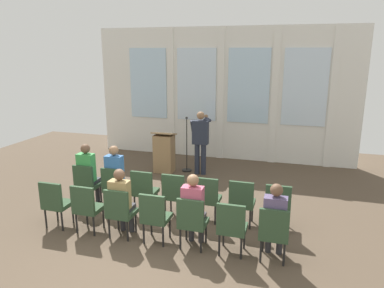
{
  "coord_description": "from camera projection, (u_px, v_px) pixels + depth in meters",
  "views": [
    {
      "loc": [
        2.24,
        -4.93,
        3.27
      ],
      "look_at": [
        -0.06,
        2.83,
        1.18
      ],
      "focal_mm": 33.62,
      "sensor_mm": 36.0,
      "label": 1
    }
  ],
  "objects": [
    {
      "name": "chair_r1_c1",
      "position": [
        87.0,
        206.0,
        6.58
      ],
      "size": [
        0.46,
        0.44,
        0.94
      ],
      "color": "black",
      "rests_on": "ground"
    },
    {
      "name": "mic_stand",
      "position": [
        187.0,
        159.0,
        10.08
      ],
      "size": [
        0.28,
        0.28,
        1.55
      ],
      "color": "black",
      "rests_on": "ground"
    },
    {
      "name": "chair_r0_c2",
      "position": [
        144.0,
        189.0,
        7.38
      ],
      "size": [
        0.46,
        0.44,
        0.94
      ],
      "color": "black",
      "rests_on": "ground"
    },
    {
      "name": "chair_r1_c6",
      "position": [
        274.0,
        231.0,
        5.65
      ],
      "size": [
        0.46,
        0.44,
        0.94
      ],
      "color": "black",
      "rests_on": "ground"
    },
    {
      "name": "chair_r1_c0",
      "position": [
        55.0,
        201.0,
        6.76
      ],
      "size": [
        0.46,
        0.44,
        0.94
      ],
      "color": "black",
      "rests_on": "ground"
    },
    {
      "name": "chair_r1_c5",
      "position": [
        232.0,
        225.0,
        5.84
      ],
      "size": [
        0.46,
        0.44,
        0.94
      ],
      "color": "black",
      "rests_on": "ground"
    },
    {
      "name": "chair_r0_c5",
      "position": [
        242.0,
        200.0,
        6.82
      ],
      "size": [
        0.46,
        0.44,
        0.94
      ],
      "color": "black",
      "rests_on": "ground"
    },
    {
      "name": "chair_r0_c1",
      "position": [
        115.0,
        186.0,
        7.56
      ],
      "size": [
        0.46,
        0.44,
        0.94
      ],
      "color": "black",
      "rests_on": "ground"
    },
    {
      "name": "audience_r0_c1",
      "position": [
        116.0,
        174.0,
        7.57
      ],
      "size": [
        0.36,
        0.39,
        1.39
      ],
      "color": "#2D2D33",
      "rests_on": "ground"
    },
    {
      "name": "speaker",
      "position": [
        200.0,
        138.0,
        9.67
      ],
      "size": [
        0.52,
        0.69,
        1.73
      ],
      "color": "#232838",
      "rests_on": "ground"
    },
    {
      "name": "chair_r1_c4",
      "position": [
        192.0,
        220.0,
        6.02
      ],
      "size": [
        0.46,
        0.44,
        0.94
      ],
      "color": "black",
      "rests_on": "ground"
    },
    {
      "name": "chair_r0_c0",
      "position": [
        87.0,
        182.0,
        7.74
      ],
      "size": [
        0.46,
        0.44,
        0.94
      ],
      "color": "black",
      "rests_on": "ground"
    },
    {
      "name": "ground_plane",
      "position": [
        148.0,
        253.0,
        6.01
      ],
      "size": [
        15.24,
        15.24,
        0.0
      ],
      "primitive_type": "plane",
      "color": "brown"
    },
    {
      "name": "audience_r1_c6",
      "position": [
        275.0,
        218.0,
        5.68
      ],
      "size": [
        0.36,
        0.39,
        1.3
      ],
      "color": "#2D2D33",
      "rests_on": "ground"
    },
    {
      "name": "chair_r0_c4",
      "position": [
        207.0,
        196.0,
        7.01
      ],
      "size": [
        0.46,
        0.44,
        0.94
      ],
      "color": "black",
      "rests_on": "ground"
    },
    {
      "name": "audience_r0_c0",
      "position": [
        88.0,
        171.0,
        7.76
      ],
      "size": [
        0.36,
        0.39,
        1.38
      ],
      "color": "#2D2D33",
      "rests_on": "ground"
    },
    {
      "name": "chair_r1_c3",
      "position": [
        155.0,
        215.0,
        6.21
      ],
      "size": [
        0.46,
        0.44,
        0.94
      ],
      "color": "black",
      "rests_on": "ground"
    },
    {
      "name": "audience_r1_c4",
      "position": [
        193.0,
        207.0,
        6.05
      ],
      "size": [
        0.36,
        0.39,
        1.32
      ],
      "color": "#2D2D33",
      "rests_on": "ground"
    },
    {
      "name": "rear_partition",
      "position": [
        224.0,
        94.0,
        10.93
      ],
      "size": [
        8.0,
        0.14,
        3.99
      ],
      "color": "silver",
      "rests_on": "ground"
    },
    {
      "name": "lectern",
      "position": [
        164.0,
        153.0,
        9.96
      ],
      "size": [
        0.6,
        0.48,
        1.16
      ],
      "color": "#93724C",
      "rests_on": "ground"
    },
    {
      "name": "chair_r0_c3",
      "position": [
        175.0,
        192.0,
        7.19
      ],
      "size": [
        0.46,
        0.44,
        0.94
      ],
      "color": "black",
      "rests_on": "ground"
    },
    {
      "name": "chair_r0_c6",
      "position": [
        278.0,
        204.0,
        6.64
      ],
      "size": [
        0.46,
        0.44,
        0.94
      ],
      "color": "black",
      "rests_on": "ground"
    },
    {
      "name": "chair_r1_c2",
      "position": [
        120.0,
        210.0,
        6.39
      ],
      "size": [
        0.46,
        0.44,
        0.94
      ],
      "color": "black",
      "rests_on": "ground"
    },
    {
      "name": "audience_r1_c2",
      "position": [
        121.0,
        199.0,
        6.42
      ],
      "size": [
        0.36,
        0.39,
        1.29
      ],
      "color": "#2D2D33",
      "rests_on": "ground"
    }
  ]
}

